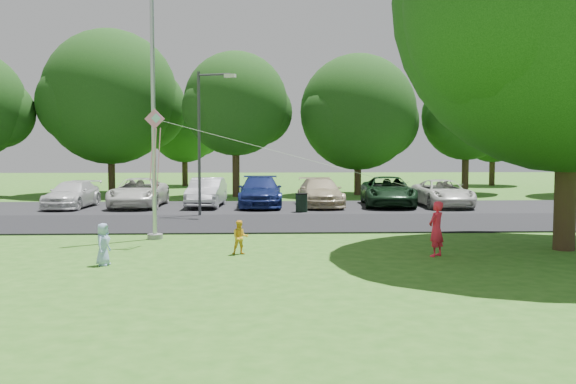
{
  "coord_description": "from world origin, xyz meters",
  "views": [
    {
      "loc": [
        0.03,
        -15.99,
        3.0
      ],
      "look_at": [
        0.82,
        4.0,
        1.6
      ],
      "focal_mm": 40.0,
      "sensor_mm": 36.0,
      "label": 1
    }
  ],
  "objects_px": {
    "flagpole": "(153,111)",
    "child_yellow": "(240,237)",
    "trash_can": "(302,203)",
    "child_blue": "(103,244)",
    "street_lamp": "(204,130)",
    "woman": "(436,229)",
    "kite": "(162,135)",
    "big_tree": "(570,5)"
  },
  "relations": [
    {
      "from": "trash_can",
      "to": "woman",
      "type": "xyz_separation_m",
      "value": [
        2.99,
        -11.7,
        0.3
      ]
    },
    {
      "from": "woman",
      "to": "big_tree",
      "type": "bearing_deg",
      "value": 148.23
    },
    {
      "from": "street_lamp",
      "to": "kite",
      "type": "xyz_separation_m",
      "value": [
        -0.52,
        -8.19,
        -0.36
      ]
    },
    {
      "from": "child_yellow",
      "to": "trash_can",
      "type": "bearing_deg",
      "value": 69.18
    },
    {
      "from": "street_lamp",
      "to": "trash_can",
      "type": "distance_m",
      "value": 5.54
    },
    {
      "from": "street_lamp",
      "to": "child_yellow",
      "type": "bearing_deg",
      "value": -59.76
    },
    {
      "from": "child_yellow",
      "to": "kite",
      "type": "xyz_separation_m",
      "value": [
        -2.38,
        1.66,
        2.9
      ]
    },
    {
      "from": "trash_can",
      "to": "child_blue",
      "type": "height_order",
      "value": "child_blue"
    },
    {
      "from": "big_tree",
      "to": "child_yellow",
      "type": "height_order",
      "value": "big_tree"
    },
    {
      "from": "big_tree",
      "to": "woman",
      "type": "height_order",
      "value": "big_tree"
    },
    {
      "from": "trash_can",
      "to": "child_yellow",
      "type": "bearing_deg",
      "value": -102.14
    },
    {
      "from": "flagpole",
      "to": "child_yellow",
      "type": "bearing_deg",
      "value": -47.53
    },
    {
      "from": "woman",
      "to": "kite",
      "type": "bearing_deg",
      "value": -60.1
    },
    {
      "from": "trash_can",
      "to": "kite",
      "type": "distance_m",
      "value": 11.03
    },
    {
      "from": "child_yellow",
      "to": "child_blue",
      "type": "distance_m",
      "value": 3.75
    },
    {
      "from": "street_lamp",
      "to": "kite",
      "type": "height_order",
      "value": "street_lamp"
    },
    {
      "from": "street_lamp",
      "to": "child_blue",
      "type": "height_order",
      "value": "street_lamp"
    },
    {
      "from": "flagpole",
      "to": "kite",
      "type": "height_order",
      "value": "flagpole"
    },
    {
      "from": "flagpole",
      "to": "street_lamp",
      "type": "bearing_deg",
      "value": 81.21
    },
    {
      "from": "big_tree",
      "to": "street_lamp",
      "type": "bearing_deg",
      "value": 139.71
    },
    {
      "from": "big_tree",
      "to": "woman",
      "type": "distance_m",
      "value": 7.48
    },
    {
      "from": "big_tree",
      "to": "child_yellow",
      "type": "relative_size",
      "value": 12.87
    },
    {
      "from": "street_lamp",
      "to": "trash_can",
      "type": "xyz_separation_m",
      "value": [
        4.26,
        1.31,
        -3.28
      ]
    },
    {
      "from": "street_lamp",
      "to": "child_yellow",
      "type": "relative_size",
      "value": 6.46
    },
    {
      "from": "big_tree",
      "to": "trash_can",
      "type": "bearing_deg",
      "value": 122.74
    },
    {
      "from": "street_lamp",
      "to": "woman",
      "type": "height_order",
      "value": "street_lamp"
    },
    {
      "from": "trash_can",
      "to": "child_yellow",
      "type": "relative_size",
      "value": 0.95
    },
    {
      "from": "trash_can",
      "to": "child_yellow",
      "type": "distance_m",
      "value": 11.42
    },
    {
      "from": "woman",
      "to": "flagpole",
      "type": "bearing_deg",
      "value": -68.37
    },
    {
      "from": "child_yellow",
      "to": "child_blue",
      "type": "relative_size",
      "value": 0.89
    },
    {
      "from": "woman",
      "to": "child_yellow",
      "type": "bearing_deg",
      "value": -50.0
    },
    {
      "from": "street_lamp",
      "to": "kite",
      "type": "relative_size",
      "value": 0.75
    },
    {
      "from": "woman",
      "to": "child_yellow",
      "type": "xyz_separation_m",
      "value": [
        -5.39,
        0.54,
        -0.28
      ]
    },
    {
      "from": "child_yellow",
      "to": "street_lamp",
      "type": "bearing_deg",
      "value": 92.02
    },
    {
      "from": "trash_can",
      "to": "big_tree",
      "type": "relative_size",
      "value": 0.07
    },
    {
      "from": "child_yellow",
      "to": "child_blue",
      "type": "bearing_deg",
      "value": -164.45
    },
    {
      "from": "woman",
      "to": "kite",
      "type": "relative_size",
      "value": 0.18
    },
    {
      "from": "trash_can",
      "to": "woman",
      "type": "distance_m",
      "value": 12.08
    },
    {
      "from": "woman",
      "to": "child_blue",
      "type": "relative_size",
      "value": 1.41
    },
    {
      "from": "street_lamp",
      "to": "big_tree",
      "type": "height_order",
      "value": "big_tree"
    },
    {
      "from": "child_yellow",
      "to": "woman",
      "type": "bearing_deg",
      "value": -14.36
    },
    {
      "from": "street_lamp",
      "to": "woman",
      "type": "distance_m",
      "value": 13.02
    }
  ]
}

